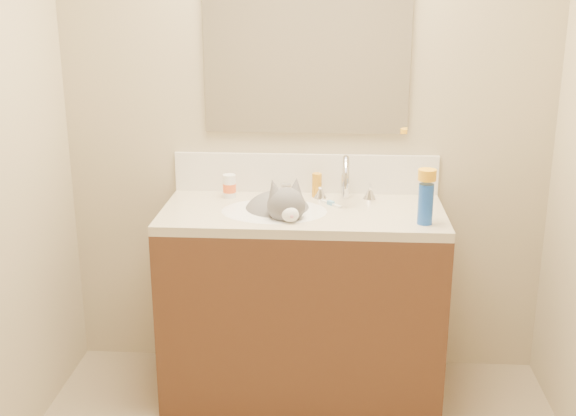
# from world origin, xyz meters

# --- Properties ---
(room_shell) EXTENTS (2.24, 2.54, 2.52)m
(room_shell) POSITION_xyz_m (0.00, 0.00, 1.49)
(room_shell) COLOR tan
(room_shell) RESTS_ON ground
(vanity_cabinet) EXTENTS (1.20, 0.55, 0.82)m
(vanity_cabinet) POSITION_xyz_m (0.00, 0.97, 0.41)
(vanity_cabinet) COLOR #4E2D1A
(vanity_cabinet) RESTS_ON ground
(counter_slab) EXTENTS (1.20, 0.55, 0.04)m
(counter_slab) POSITION_xyz_m (0.00, 0.97, 0.84)
(counter_slab) COLOR beige
(counter_slab) RESTS_ON vanity_cabinet
(basin) EXTENTS (0.45, 0.36, 0.14)m
(basin) POSITION_xyz_m (-0.12, 0.94, 0.79)
(basin) COLOR white
(basin) RESTS_ON vanity_cabinet
(faucet) EXTENTS (0.28, 0.20, 0.21)m
(faucet) POSITION_xyz_m (0.18, 1.11, 0.95)
(faucet) COLOR silver
(faucet) RESTS_ON counter_slab
(cat) EXTENTS (0.41, 0.45, 0.33)m
(cat) POSITION_xyz_m (-0.10, 0.97, 0.83)
(cat) COLOR #575457
(cat) RESTS_ON basin
(backsplash) EXTENTS (1.20, 0.02, 0.18)m
(backsplash) POSITION_xyz_m (0.00, 1.24, 0.95)
(backsplash) COLOR white
(backsplash) RESTS_ON counter_slab
(mirror) EXTENTS (0.90, 0.02, 0.80)m
(mirror) POSITION_xyz_m (0.00, 1.24, 1.54)
(mirror) COLOR white
(mirror) RESTS_ON room_shell
(pill_bottle) EXTENTS (0.08, 0.08, 0.11)m
(pill_bottle) POSITION_xyz_m (-0.34, 1.13, 0.91)
(pill_bottle) COLOR white
(pill_bottle) RESTS_ON counter_slab
(pill_label) EXTENTS (0.08, 0.08, 0.04)m
(pill_label) POSITION_xyz_m (-0.34, 1.13, 0.90)
(pill_label) COLOR orange
(pill_label) RESTS_ON pill_bottle
(silver_jar) EXTENTS (0.05, 0.05, 0.06)m
(silver_jar) POSITION_xyz_m (-0.08, 1.17, 0.89)
(silver_jar) COLOR #B7B7BC
(silver_jar) RESTS_ON counter_slab
(amber_bottle) EXTENTS (0.05, 0.05, 0.11)m
(amber_bottle) POSITION_xyz_m (0.05, 1.17, 0.91)
(amber_bottle) COLOR orange
(amber_bottle) RESTS_ON counter_slab
(toothbrush) EXTENTS (0.10, 0.11, 0.01)m
(toothbrush) POSITION_xyz_m (0.12, 1.05, 0.86)
(toothbrush) COLOR white
(toothbrush) RESTS_ON counter_slab
(toothbrush_head) EXTENTS (0.03, 0.04, 0.02)m
(toothbrush_head) POSITION_xyz_m (0.12, 1.05, 0.87)
(toothbrush_head) COLOR #6BAFE4
(toothbrush_head) RESTS_ON counter_slab
(spray_can) EXTENTS (0.07, 0.07, 0.16)m
(spray_can) POSITION_xyz_m (0.49, 0.81, 0.94)
(spray_can) COLOR blue
(spray_can) RESTS_ON counter_slab
(spray_cap) EXTENTS (0.08, 0.08, 0.04)m
(spray_cap) POSITION_xyz_m (0.49, 0.81, 1.06)
(spray_cap) COLOR #FFAF1A
(spray_cap) RESTS_ON spray_can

